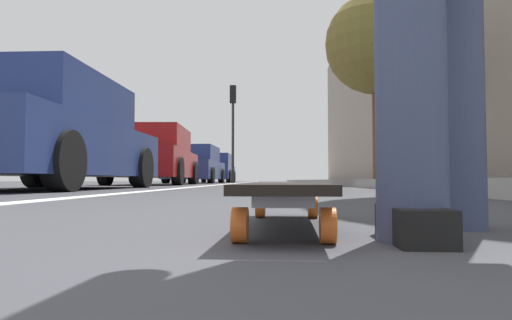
{
  "coord_description": "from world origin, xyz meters",
  "views": [
    {
      "loc": [
        -0.32,
        -0.17,
        0.12
      ],
      "look_at": [
        13.38,
        0.31,
        0.73
      ],
      "focal_mm": 31.86,
      "sensor_mm": 36.0,
      "label": 1
    }
  ],
  "objects_px": {
    "skateboard": "(285,191)",
    "parked_car_mid": "(154,157)",
    "parked_car_far": "(195,166)",
    "traffic_light": "(233,116)",
    "street_tree_mid": "(376,44)",
    "parked_car_near": "(46,136)",
    "parked_car_end": "(215,169)"
  },
  "relations": [
    {
      "from": "parked_car_near",
      "to": "parked_car_far",
      "type": "xyz_separation_m",
      "value": [
        12.04,
        0.04,
        -0.01
      ]
    },
    {
      "from": "traffic_light",
      "to": "street_tree_mid",
      "type": "bearing_deg",
      "value": -154.3
    },
    {
      "from": "skateboard",
      "to": "parked_car_end",
      "type": "height_order",
      "value": "parked_car_end"
    },
    {
      "from": "parked_car_far",
      "to": "parked_car_near",
      "type": "bearing_deg",
      "value": -179.83
    },
    {
      "from": "parked_car_near",
      "to": "parked_car_end",
      "type": "xyz_separation_m",
      "value": [
        17.64,
        -0.07,
        -0.01
      ]
    },
    {
      "from": "parked_car_mid",
      "to": "parked_car_near",
      "type": "bearing_deg",
      "value": -179.12
    },
    {
      "from": "skateboard",
      "to": "parked_car_near",
      "type": "height_order",
      "value": "parked_car_near"
    },
    {
      "from": "parked_car_mid",
      "to": "traffic_light",
      "type": "relative_size",
      "value": 0.96
    },
    {
      "from": "skateboard",
      "to": "parked_car_mid",
      "type": "distance_m",
      "value": 11.09
    },
    {
      "from": "parked_car_near",
      "to": "parked_car_far",
      "type": "distance_m",
      "value": 12.04
    },
    {
      "from": "street_tree_mid",
      "to": "skateboard",
      "type": "bearing_deg",
      "value": 165.74
    },
    {
      "from": "skateboard",
      "to": "parked_car_mid",
      "type": "height_order",
      "value": "parked_car_mid"
    },
    {
      "from": "skateboard",
      "to": "parked_car_far",
      "type": "height_order",
      "value": "parked_car_far"
    },
    {
      "from": "parked_car_mid",
      "to": "street_tree_mid",
      "type": "relative_size",
      "value": 0.89
    },
    {
      "from": "street_tree_mid",
      "to": "parked_car_near",
      "type": "bearing_deg",
      "value": 134.06
    },
    {
      "from": "parked_car_far",
      "to": "street_tree_mid",
      "type": "relative_size",
      "value": 0.92
    },
    {
      "from": "parked_car_far",
      "to": "traffic_light",
      "type": "relative_size",
      "value": 1.0
    },
    {
      "from": "parked_car_far",
      "to": "parked_car_end",
      "type": "height_order",
      "value": "parked_car_end"
    },
    {
      "from": "parked_car_mid",
      "to": "parked_car_far",
      "type": "xyz_separation_m",
      "value": [
        6.17,
        -0.06,
        -0.02
      ]
    },
    {
      "from": "parked_car_far",
      "to": "traffic_light",
      "type": "xyz_separation_m",
      "value": [
        2.58,
        -1.27,
        2.37
      ]
    },
    {
      "from": "traffic_light",
      "to": "parked_car_far",
      "type": "bearing_deg",
      "value": 153.71
    },
    {
      "from": "parked_car_end",
      "to": "parked_car_mid",
      "type": "bearing_deg",
      "value": 179.24
    },
    {
      "from": "parked_car_far",
      "to": "street_tree_mid",
      "type": "distance_m",
      "value": 9.15
    },
    {
      "from": "parked_car_far",
      "to": "street_tree_mid",
      "type": "xyz_separation_m",
      "value": [
        -6.58,
        -5.68,
        2.85
      ]
    },
    {
      "from": "parked_car_far",
      "to": "traffic_light",
      "type": "distance_m",
      "value": 3.72
    },
    {
      "from": "parked_car_near",
      "to": "parked_car_mid",
      "type": "height_order",
      "value": "parked_car_mid"
    },
    {
      "from": "parked_car_mid",
      "to": "parked_car_end",
      "type": "relative_size",
      "value": 1.02
    },
    {
      "from": "parked_car_mid",
      "to": "parked_car_far",
      "type": "height_order",
      "value": "parked_car_mid"
    },
    {
      "from": "parked_car_near",
      "to": "traffic_light",
      "type": "distance_m",
      "value": 14.86
    },
    {
      "from": "skateboard",
      "to": "parked_car_end",
      "type": "xyz_separation_m",
      "value": [
        22.39,
        2.98,
        0.61
      ]
    },
    {
      "from": "traffic_light",
      "to": "street_tree_mid",
      "type": "distance_m",
      "value": 10.17
    },
    {
      "from": "parked_car_mid",
      "to": "traffic_light",
      "type": "xyz_separation_m",
      "value": [
        8.75,
        -1.33,
        2.34
      ]
    }
  ]
}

